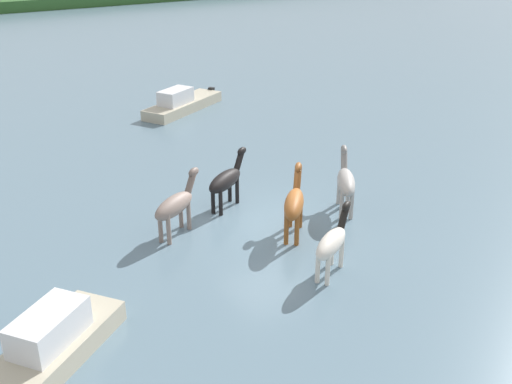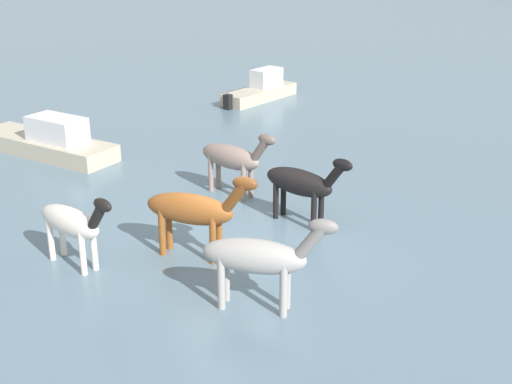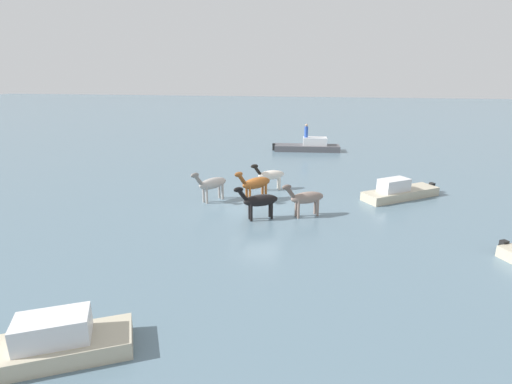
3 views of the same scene
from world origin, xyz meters
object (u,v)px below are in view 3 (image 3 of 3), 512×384
horse_pinto_flank (270,175)px  boat_dinghy_port (399,193)px  horse_lead (259,201)px  horse_dun_straggler (306,198)px  horse_chestnut_trailing (255,183)px  boat_launch_far (308,147)px  boat_skiff_near (35,350)px  horse_rear_stallion (212,184)px  person_boatman_standing (306,131)px

horse_pinto_flank → boat_dinghy_port: bearing=148.9°
horse_lead → horse_dun_straggler: size_ratio=1.00×
horse_chestnut_trailing → boat_dinghy_port: (-8.07, -1.84, -0.71)m
boat_launch_far → boat_skiff_near: size_ratio=1.19×
horse_lead → boat_launch_far: size_ratio=0.36×
horse_lead → boat_dinghy_port: horse_lead is taller
horse_rear_stallion → boat_dinghy_port: 10.71m
horse_dun_straggler → person_boatman_standing: 16.67m
boat_skiff_near → boat_launch_far: bearing=52.1°
boat_launch_far → boat_dinghy_port: boat_launch_far is taller
boat_skiff_near → horse_dun_straggler: bearing=35.1°
horse_chestnut_trailing → boat_dinghy_port: size_ratio=0.43×
horse_lead → boat_skiff_near: bearing=41.9°
horse_chestnut_trailing → boat_dinghy_port: bearing=146.5°
boat_dinghy_port → horse_chestnut_trailing: bearing=-21.7°
horse_rear_stallion → boat_dinghy_port: bearing=139.3°
horse_chestnut_trailing → horse_dun_straggler: (-2.88, 1.98, -0.05)m
horse_pinto_flank → boat_dinghy_port: (-7.52, 0.45, -0.61)m
person_boatman_standing → horse_lead: bearing=84.9°
horse_lead → person_boatman_standing: bearing=-122.4°
boat_launch_far → person_boatman_standing: size_ratio=5.07×
horse_lead → boat_launch_far: bearing=-123.1°
boat_skiff_near → person_boatman_standing: person_boatman_standing is taller
horse_dun_straggler → boat_dinghy_port: horse_dun_straggler is taller
horse_dun_straggler → boat_dinghy_port: 6.48m
boat_launch_far → boat_dinghy_port: size_ratio=1.30×
horse_chestnut_trailing → boat_dinghy_port: 8.31m
horse_pinto_flank → boat_launch_far: (-1.90, -12.44, -0.60)m
horse_dun_straggler → boat_launch_far: size_ratio=0.36×
horse_lead → boat_dinghy_port: bearing=-175.6°
boat_dinghy_port → horse_dun_straggler: bearing=1.8°
horse_lead → horse_chestnut_trailing: bearing=-104.0°
horse_dun_straggler → person_boatman_standing: person_boatman_standing is taller
horse_lead → boat_launch_far: (-1.80, -17.46, -0.64)m
horse_chestnut_trailing → person_boatman_standing: 14.84m
horse_pinto_flank → boat_launch_far: size_ratio=0.34×
horse_chestnut_trailing → boat_launch_far: bearing=-145.8°
boat_launch_far → boat_dinghy_port: 14.06m
horse_rear_stallion → person_boatman_standing: 15.74m
boat_launch_far → boat_skiff_near: (5.92, 28.24, -0.01)m
horse_pinto_flank → person_boatman_standing: size_ratio=1.73×
horse_lead → horse_pinto_flank: (0.10, -5.02, -0.04)m
horse_lead → person_boatman_standing: size_ratio=1.81×
boat_dinghy_port → horse_lead: bearing=-2.9°
boat_skiff_near → person_boatman_standing: (-5.68, -28.17, 1.45)m
horse_lead → horse_pinto_flank: horse_lead is taller
horse_lead → horse_dun_straggler: horse_dun_straggler is taller
horse_chestnut_trailing → horse_dun_straggler: bearing=99.1°
horse_chestnut_trailing → boat_skiff_near: 13.97m
boat_dinghy_port → person_boatman_standing: 14.17m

